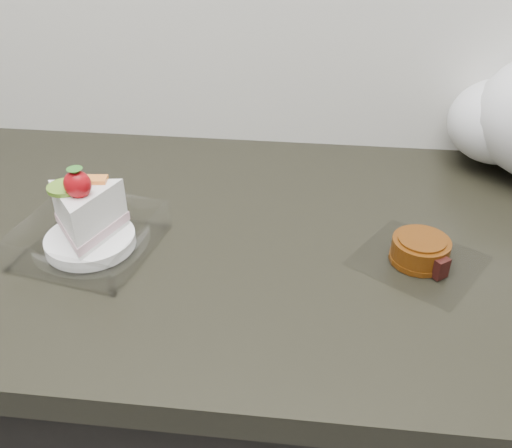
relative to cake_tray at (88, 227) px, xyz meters
The scene contains 3 objects.
counter 0.52m from the cake_tray, 21.61° to the left, with size 2.04×0.64×0.90m.
cake_tray is the anchor object (origin of this frame).
mooncake_wrap 0.45m from the cake_tray, ahead, with size 0.21×0.20×0.04m.
Camera 1 is at (0.13, 1.01, 1.37)m, focal length 40.00 mm.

